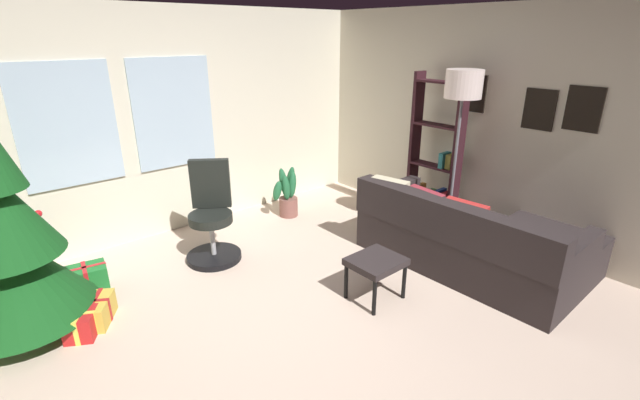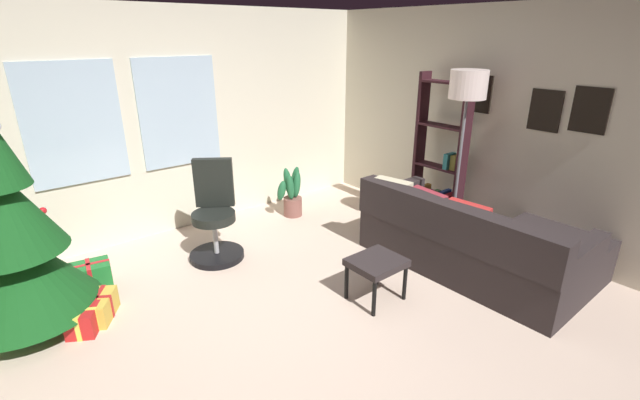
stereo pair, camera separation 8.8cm
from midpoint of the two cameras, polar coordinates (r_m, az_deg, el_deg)
name	(u,v)px [view 2 (the right image)]	position (r m, az deg, el deg)	size (l,w,h in m)	color
ground_plane	(309,333)	(3.69, -0.75, -16.98)	(5.36, 5.06, 0.10)	beige
wall_back_with_windows	(165,124)	(5.27, -19.04, 9.34)	(5.36, 0.12, 2.51)	beige
wall_right_with_frames	(509,129)	(5.17, 23.80, 8.46)	(0.12, 5.06, 2.51)	beige
couch	(483,243)	(4.63, 21.00, -5.23)	(1.64, 2.11, 0.80)	#2C2526
footstool	(376,265)	(3.87, 8.02, -8.42)	(0.45, 0.40, 0.39)	#2C2526
holiday_tree	(10,238)	(4.01, -34.87, -4.11)	(1.09, 1.09, 2.31)	#4C331E
gift_box_red	(84,320)	(4.02, -27.84, -13.68)	(0.31, 0.33, 0.21)	red
gift_box_green	(90,276)	(4.60, -27.23, -8.79)	(0.39, 0.30, 0.25)	#1E722D
gift_box_gold	(98,307)	(4.13, -26.34, -12.43)	(0.38, 0.42, 0.21)	gold
office_chair	(215,221)	(4.65, -12.98, -2.63)	(0.57, 0.58, 1.03)	black
bookshelf	(440,163)	(5.37, 15.80, 4.67)	(0.18, 0.64, 1.81)	#31151B
floor_lamp	(467,98)	(4.73, 19.10, 12.48)	(0.37, 0.37, 1.88)	slate
potted_plant	(292,194)	(5.62, -3.26, 0.74)	(0.46, 0.35, 0.63)	brown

